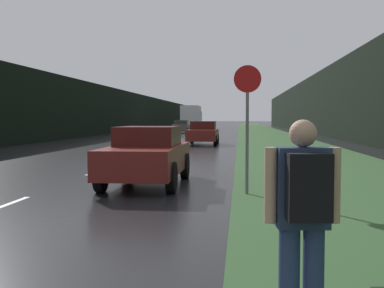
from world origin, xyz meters
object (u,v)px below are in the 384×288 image
car_passing_near (147,155)px  car_passing_far (203,133)px  delivery_truck (192,118)px  hitchhiker_with_backpack (303,214)px  car_oncoming (181,127)px  stop_sign (247,118)px

car_passing_near → car_passing_far: size_ratio=0.97×
delivery_truck → hitchhiker_with_backpack: bearing=-83.5°
car_oncoming → car_passing_far: bearing=-79.8°
car_passing_near → car_passing_far: car_passing_far is taller
hitchhiker_with_backpack → car_passing_far: bearing=90.1°
stop_sign → car_oncoming: bearing=98.8°
hitchhiker_with_backpack → car_oncoming: hitchhiker_with_backpack is taller
car_passing_far → car_oncoming: bearing=-79.8°
stop_sign → car_oncoming: stop_sign is taller
delivery_truck → stop_sign: bearing=-83.1°
car_oncoming → car_passing_near: bearing=-84.2°
car_passing_far → delivery_truck: 36.91m
hitchhiker_with_backpack → car_passing_near: hitchhiker_with_backpack is taller
stop_sign → delivery_truck: (-6.95, 57.09, 0.12)m
car_passing_far → delivery_truck: bearing=-83.1°
stop_sign → hitchhiker_with_backpack: stop_sign is taller
car_passing_near → car_oncoming: same height
car_oncoming → hitchhiker_with_backpack: bearing=-82.1°
stop_sign → car_passing_far: size_ratio=0.64×
car_passing_near → stop_sign: bearing=150.5°
car_passing_far → stop_sign: bearing=97.1°
hitchhiker_with_backpack → car_oncoming: bearing=92.1°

